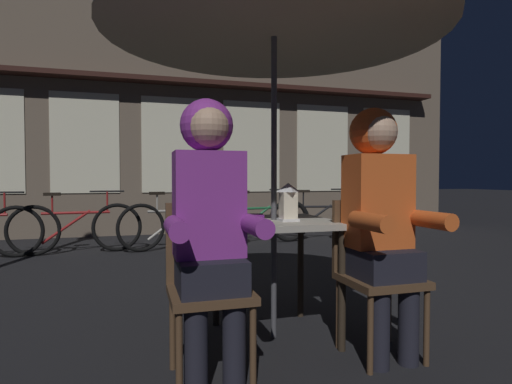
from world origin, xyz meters
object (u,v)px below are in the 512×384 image
person_left_hooded (210,209)px  bicycle_second (76,228)px  person_right_hooded (380,206)px  book (248,216)px  chair_right (374,267)px  bicycle_fourth (260,221)px  cafe_table (274,236)px  chair_left (208,278)px  lantern (288,201)px  bicycle_fifth (320,219)px  bicycle_third (177,225)px  patio_umbrella (274,6)px

person_left_hooded → bicycle_second: size_ratio=0.83×
person_right_hooded → book: bearing=136.7°
chair_right → person_left_hooded: size_ratio=0.62×
chair_right → bicycle_fourth: size_ratio=0.52×
person_left_hooded → bicycle_second: person_left_hooded is taller
cafe_table → chair_left: (-0.48, -0.37, -0.15)m
lantern → bicycle_fifth: 4.27m
lantern → bicycle_third: lantern is taller
person_left_hooded → person_right_hooded: (0.96, 0.00, 0.00)m
bicycle_third → person_right_hooded: bearing=-79.1°
bicycle_fourth → bicycle_fifth: 1.05m
lantern → patio_umbrella: bearing=119.3°
patio_umbrella → person_right_hooded: 1.37m
bicycle_third → chair_right: bearing=-78.9°
person_right_hooded → bicycle_third: person_right_hooded is taller
cafe_table → lantern: lantern is taller
person_left_hooded → book: person_left_hooded is taller
chair_left → bicycle_fifth: bearing=57.8°
bicycle_second → bicycle_fifth: bearing=2.9°
lantern → bicycle_fourth: bearing=75.7°
bicycle_third → lantern: bearing=-84.8°
cafe_table → bicycle_fifth: size_ratio=0.45×
chair_left → chair_right: 0.96m
bicycle_second → bicycle_third: size_ratio=1.02×
patio_umbrella → person_right_hooded: (0.48, -0.43, -1.21)m
patio_umbrella → bicycle_third: bearing=94.4°
book → bicycle_second: bearing=122.9°
chair_right → bicycle_fourth: bearing=82.6°
bicycle_third → cafe_table: bearing=-85.6°
person_left_hooded → bicycle_fourth: bearing=69.8°
patio_umbrella → bicycle_fifth: bearing=60.7°
bicycle_second → bicycle_third: bearing=-0.3°
chair_right → person_right_hooded: person_right_hooded is taller
cafe_table → chair_left: chair_left is taller
bicycle_second → person_left_hooded: bearing=-74.1°
chair_right → person_left_hooded: (-0.96, -0.06, 0.36)m
bicycle_third → book: 3.33m
bicycle_fourth → book: size_ratio=8.37×
patio_umbrella → chair_left: patio_umbrella is taller
cafe_table → bicycle_third: 3.47m
person_right_hooded → bicycle_fourth: size_ratio=0.84×
chair_left → chair_right: size_ratio=1.00×
bicycle_fifth → book: bicycle_fifth is taller
bicycle_fifth → book: bearing=-121.9°
chair_right → person_left_hooded: person_left_hooded is taller
cafe_table → book: size_ratio=3.70×
cafe_table → bicycle_second: size_ratio=0.44×
chair_right → bicycle_fifth: (1.56, 4.01, -0.14)m
bicycle_fifth → cafe_table: bearing=-119.3°
person_left_hooded → bicycle_third: (0.21, 3.88, -0.50)m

